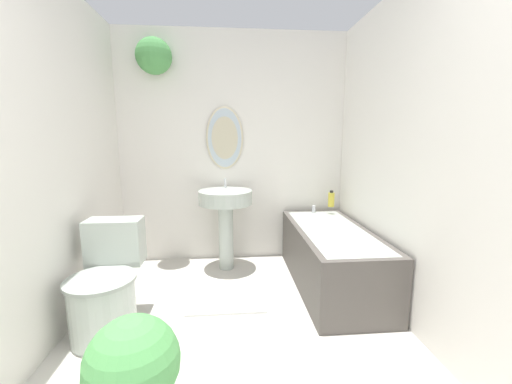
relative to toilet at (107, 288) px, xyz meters
name	(u,v)px	position (x,y,z in m)	size (l,w,h in m)	color
wall_back	(226,140)	(0.82, 1.30, 0.99)	(2.48, 0.34, 2.40)	silver
wall_left	(26,159)	(-0.31, -0.16, 0.89)	(0.06, 3.02, 2.40)	silver
wall_right	(427,157)	(2.11, -0.16, 0.89)	(0.06, 3.02, 2.40)	silver
toilet	(107,288)	(0.00, 0.00, 0.00)	(0.44, 0.63, 0.73)	#B2BCB2
pedestal_sink	(226,208)	(0.81, 0.98, 0.32)	(0.53, 0.53, 0.91)	#B2BCB2
bathtub	(331,256)	(1.75, 0.51, -0.03)	(0.63, 1.44, 0.60)	#4C4742
shampoo_bottle	(331,199)	(1.92, 1.08, 0.37)	(0.07, 0.07, 0.17)	gold
potted_plant	(133,368)	(0.40, -0.79, 0.00)	(0.42, 0.42, 0.54)	silver
bath_mat	(226,303)	(0.81, 0.26, -0.30)	(0.62, 0.34, 0.02)	silver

